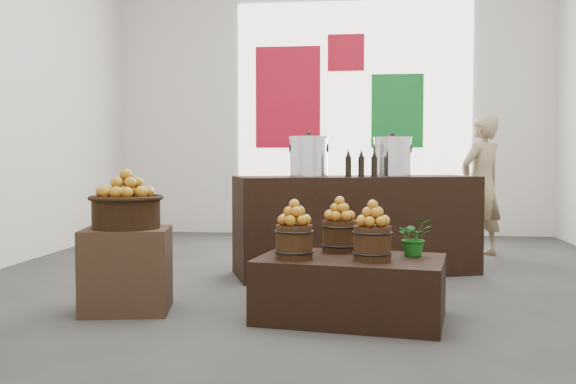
# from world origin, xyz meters

# --- Properties ---
(ground) EXTENTS (7.00, 7.00, 0.00)m
(ground) POSITION_xyz_m (0.00, 0.00, 0.00)
(ground) COLOR #3D3D3A
(ground) RESTS_ON ground
(back_wall) EXTENTS (6.00, 0.04, 4.00)m
(back_wall) POSITION_xyz_m (0.00, 3.50, 2.00)
(back_wall) COLOR silver
(back_wall) RESTS_ON ground
(back_opening) EXTENTS (3.20, 0.02, 2.40)m
(back_opening) POSITION_xyz_m (0.30, 3.48, 2.00)
(back_opening) COLOR white
(back_opening) RESTS_ON back_wall
(deco_red_left) EXTENTS (0.90, 0.04, 1.40)m
(deco_red_left) POSITION_xyz_m (-0.60, 3.47, 1.90)
(deco_red_left) COLOR #A40C20
(deco_red_left) RESTS_ON back_wall
(deco_green_right) EXTENTS (0.70, 0.04, 1.00)m
(deco_green_right) POSITION_xyz_m (0.90, 3.47, 1.70)
(deco_green_right) COLOR #106723
(deco_green_right) RESTS_ON back_wall
(deco_red_upper) EXTENTS (0.50, 0.04, 0.50)m
(deco_red_upper) POSITION_xyz_m (0.20, 3.47, 2.50)
(deco_red_upper) COLOR #A40C20
(deco_red_upper) RESTS_ON back_wall
(crate) EXTENTS (0.65, 0.57, 0.58)m
(crate) POSITION_xyz_m (-1.18, -1.20, 0.29)
(crate) COLOR #453020
(crate) RESTS_ON ground
(wicker_basket) EXTENTS (0.46, 0.46, 0.21)m
(wicker_basket) POSITION_xyz_m (-1.18, -1.20, 0.68)
(wicker_basket) COLOR black
(wicker_basket) RESTS_ON crate
(apples_in_basket) EXTENTS (0.36, 0.36, 0.19)m
(apples_in_basket) POSITION_xyz_m (-1.18, -1.20, 0.88)
(apples_in_basket) COLOR maroon
(apples_in_basket) RESTS_ON wicker_basket
(display_table) EXTENTS (1.29, 0.91, 0.41)m
(display_table) POSITION_xyz_m (0.35, -1.26, 0.20)
(display_table) COLOR black
(display_table) RESTS_ON ground
(apple_bucket_front_left) EXTENTS (0.24, 0.24, 0.22)m
(apple_bucket_front_left) POSITION_xyz_m (-0.01, -1.36, 0.52)
(apple_bucket_front_left) COLOR #3A1F0F
(apple_bucket_front_left) RESTS_ON display_table
(apples_in_bucket_front_left) EXTENTS (0.18, 0.18, 0.16)m
(apples_in_bucket_front_left) POSITION_xyz_m (-0.01, -1.36, 0.71)
(apples_in_bucket_front_left) COLOR maroon
(apples_in_bucket_front_left) RESTS_ON apple_bucket_front_left
(apple_bucket_front_right) EXTENTS (0.24, 0.24, 0.22)m
(apple_bucket_front_right) POSITION_xyz_m (0.49, -1.37, 0.52)
(apple_bucket_front_right) COLOR #3A1F0F
(apple_bucket_front_right) RESTS_ON display_table
(apples_in_bucket_front_right) EXTENTS (0.18, 0.18, 0.16)m
(apples_in_bucket_front_right) POSITION_xyz_m (0.49, -1.37, 0.71)
(apples_in_bucket_front_right) COLOR maroon
(apples_in_bucket_front_right) RESTS_ON apple_bucket_front_right
(apple_bucket_rear) EXTENTS (0.24, 0.24, 0.22)m
(apple_bucket_rear) POSITION_xyz_m (0.27, -1.02, 0.52)
(apple_bucket_rear) COLOR #3A1F0F
(apple_bucket_rear) RESTS_ON display_table
(apples_in_bucket_rear) EXTENTS (0.18, 0.18, 0.16)m
(apples_in_bucket_rear) POSITION_xyz_m (0.27, -1.02, 0.71)
(apples_in_bucket_rear) COLOR maroon
(apples_in_bucket_rear) RESTS_ON apple_bucket_rear
(herb_garnish_right) EXTENTS (0.27, 0.24, 0.26)m
(herb_garnish_right) POSITION_xyz_m (0.77, -1.16, 0.54)
(herb_garnish_right) COLOR #125614
(herb_garnish_right) RESTS_ON display_table
(herb_garnish_left) EXTENTS (0.18, 0.16, 0.28)m
(herb_garnish_left) POSITION_xyz_m (-0.09, -1.03, 0.55)
(herb_garnish_left) COLOR #125614
(herb_garnish_left) RESTS_ON display_table
(counter) EXTENTS (2.29, 1.37, 0.89)m
(counter) POSITION_xyz_m (0.37, 0.43, 0.45)
(counter) COLOR black
(counter) RESTS_ON ground
(stock_pot_left) EXTENTS (0.34, 0.34, 0.34)m
(stock_pot_left) POSITION_xyz_m (-0.05, 0.28, 1.06)
(stock_pot_left) COLOR silver
(stock_pot_left) RESTS_ON counter
(stock_pot_center) EXTENTS (0.34, 0.34, 0.34)m
(stock_pot_center) POSITION_xyz_m (0.70, 0.55, 1.06)
(stock_pot_center) COLOR silver
(stock_pot_center) RESTS_ON counter
(oil_cruets) EXTENTS (0.24, 0.13, 0.25)m
(oil_cruets) POSITION_xyz_m (0.44, 0.23, 1.02)
(oil_cruets) COLOR black
(oil_cruets) RESTS_ON counter
(shopper) EXTENTS (0.66, 0.64, 1.52)m
(shopper) POSITION_xyz_m (1.70, 1.63, 0.76)
(shopper) COLOR #957C5B
(shopper) RESTS_ON ground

